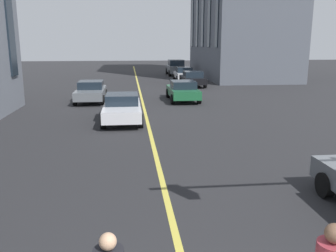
{
  "coord_description": "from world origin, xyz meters",
  "views": [
    {
      "loc": [
        -2.27,
        0.88,
        3.85
      ],
      "look_at": [
        9.03,
        -0.35,
        1.23
      ],
      "focal_mm": 38.58,
      "sensor_mm": 36.0,
      "label": 1
    }
  ],
  "objects_px": {
    "car_black_parked_a": "(193,79)",
    "car_green_trailing": "(183,90)",
    "car_white_near": "(122,108)",
    "car_grey_parked_b": "(176,67)",
    "car_grey_oncoming": "(91,91)",
    "car_white_far": "(184,74)"
  },
  "relations": [
    {
      "from": "car_grey_oncoming",
      "to": "car_grey_parked_b",
      "type": "distance_m",
      "value": 21.34
    },
    {
      "from": "car_grey_oncoming",
      "to": "car_white_far",
      "type": "bearing_deg",
      "value": -32.11
    },
    {
      "from": "car_green_trailing",
      "to": "car_grey_parked_b",
      "type": "distance_m",
      "value": 20.04
    },
    {
      "from": "car_grey_oncoming",
      "to": "car_green_trailing",
      "type": "bearing_deg",
      "value": -92.56
    },
    {
      "from": "car_black_parked_a",
      "to": "car_white_near",
      "type": "relative_size",
      "value": 1.0
    },
    {
      "from": "car_white_near",
      "to": "car_white_far",
      "type": "bearing_deg",
      "value": -17.17
    },
    {
      "from": "car_black_parked_a",
      "to": "car_white_near",
      "type": "bearing_deg",
      "value": 157.14
    },
    {
      "from": "car_grey_oncoming",
      "to": "car_black_parked_a",
      "type": "xyz_separation_m",
      "value": [
        7.95,
        -8.32,
        0.0
      ]
    },
    {
      "from": "car_grey_parked_b",
      "to": "car_grey_oncoming",
      "type": "bearing_deg",
      "value": 157.05
    },
    {
      "from": "car_white_near",
      "to": "car_grey_parked_b",
      "type": "relative_size",
      "value": 0.94
    },
    {
      "from": "car_black_parked_a",
      "to": "car_green_trailing",
      "type": "height_order",
      "value": "same"
    },
    {
      "from": "car_black_parked_a",
      "to": "car_green_trailing",
      "type": "relative_size",
      "value": 1.0
    },
    {
      "from": "car_white_far",
      "to": "car_grey_parked_b",
      "type": "xyz_separation_m",
      "value": [
        6.39,
        0.0,
        0.27
      ]
    },
    {
      "from": "car_grey_oncoming",
      "to": "car_black_parked_a",
      "type": "relative_size",
      "value": 1.0
    },
    {
      "from": "car_grey_parked_b",
      "to": "car_black_parked_a",
      "type": "bearing_deg",
      "value": -180.0
    },
    {
      "from": "car_white_far",
      "to": "car_green_trailing",
      "type": "bearing_deg",
      "value": 171.06
    },
    {
      "from": "car_green_trailing",
      "to": "car_white_far",
      "type": "xyz_separation_m",
      "value": [
        13.54,
        -2.13,
        -0.0
      ]
    },
    {
      "from": "car_white_near",
      "to": "car_grey_parked_b",
      "type": "xyz_separation_m",
      "value": [
        26.26,
        -6.14,
        0.27
      ]
    },
    {
      "from": "car_black_parked_a",
      "to": "car_grey_parked_b",
      "type": "bearing_deg",
      "value": 0.0
    },
    {
      "from": "car_green_trailing",
      "to": "car_grey_parked_b",
      "type": "bearing_deg",
      "value": -6.1
    },
    {
      "from": "car_black_parked_a",
      "to": "car_green_trailing",
      "type": "bearing_deg",
      "value": 165.5
    },
    {
      "from": "car_grey_oncoming",
      "to": "car_white_near",
      "type": "xyz_separation_m",
      "value": [
        -6.6,
        -2.18,
        0.0
      ]
    }
  ]
}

